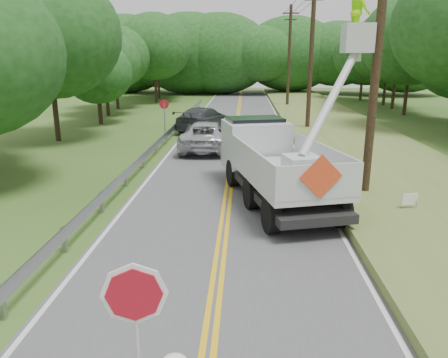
{
  "coord_description": "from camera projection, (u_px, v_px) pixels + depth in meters",
  "views": [
    {
      "loc": [
        0.58,
        -6.11,
        4.94
      ],
      "look_at": [
        0.0,
        6.0,
        1.5
      ],
      "focal_mm": 34.24,
      "sensor_mm": 36.0,
      "label": 1
    }
  ],
  "objects": [
    {
      "name": "road",
      "position": [
        232.0,
        164.0,
        20.69
      ],
      "size": [
        7.2,
        96.0,
        0.03
      ],
      "color": "#4F4F52",
      "rests_on": "ground"
    },
    {
      "name": "guardrail",
      "position": [
        153.0,
        148.0,
        21.6
      ],
      "size": [
        0.18,
        48.0,
        0.77
      ],
      "color": "gray",
      "rests_on": "ground"
    },
    {
      "name": "utility_poles",
      "position": [
        331.0,
        51.0,
        21.92
      ],
      "size": [
        1.6,
        43.3,
        10.0
      ],
      "color": "black",
      "rests_on": "ground"
    },
    {
      "name": "tall_grass_verge",
      "position": [
        381.0,
        162.0,
        20.32
      ],
      "size": [
        7.0,
        96.0,
        0.3
      ],
      "primitive_type": "cube",
      "color": "#596E34",
      "rests_on": "ground"
    },
    {
      "name": "treeline_left",
      "position": [
        104.0,
        51.0,
        33.82
      ],
      "size": [
        10.24,
        52.61,
        10.05
      ],
      "color": "#332319",
      "rests_on": "ground"
    },
    {
      "name": "treeline_horizon",
      "position": [
        236.0,
        54.0,
        60.01
      ],
      "size": [
        55.47,
        14.55,
        11.3
      ],
      "color": "#194315",
      "rests_on": "ground"
    },
    {
      "name": "bucket_truck",
      "position": [
        273.0,
        151.0,
        15.84
      ],
      "size": [
        5.16,
        7.84,
        7.21
      ],
      "color": "black",
      "rests_on": "road"
    },
    {
      "name": "suv_silver",
      "position": [
        206.0,
        135.0,
        23.7
      ],
      "size": [
        2.64,
        5.68,
        1.57
      ],
      "primitive_type": "imported",
      "rotation": [
        0.0,
        0.0,
        3.15
      ],
      "color": "silver",
      "rests_on": "road"
    },
    {
      "name": "suv_darkgrey",
      "position": [
        203.0,
        119.0,
        29.95
      ],
      "size": [
        3.96,
        6.04,
        1.63
      ],
      "primitive_type": "imported",
      "rotation": [
        0.0,
        0.0,
        2.82
      ],
      "color": "#3C4045",
      "rests_on": "road"
    },
    {
      "name": "stop_sign_permanent",
      "position": [
        164.0,
        115.0,
        24.79
      ],
      "size": [
        0.56,
        0.08,
        2.65
      ],
      "color": "gray",
      "rests_on": "ground"
    },
    {
      "name": "yard_sign",
      "position": [
        410.0,
        200.0,
        13.63
      ],
      "size": [
        0.54,
        0.16,
        0.79
      ],
      "color": "white",
      "rests_on": "ground"
    }
  ]
}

